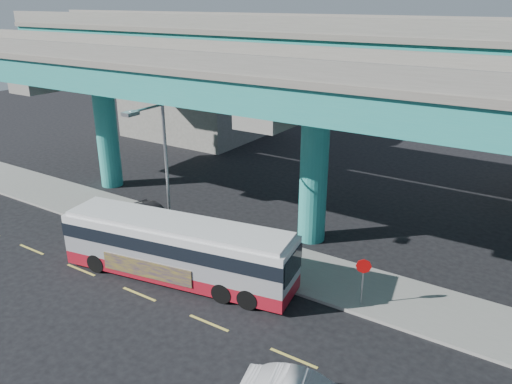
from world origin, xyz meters
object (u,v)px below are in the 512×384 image
Objects in this scene: parked_car at (154,213)px; stop_sign at (363,273)px; transit_bus at (178,247)px; street_lamp at (158,157)px.

parked_car is 1.66× the size of stop_sign.
transit_bus is at bearing -109.15° from parked_car.
street_lamp reaches higher than parked_car.
transit_bus reaches higher than parked_car.
street_lamp reaches higher than transit_bus.
transit_bus is 3.17× the size of parked_car.
street_lamp is at bearing 136.46° from transit_bus.
transit_bus is at bearing -163.42° from stop_sign.
parked_car is 5.75m from street_lamp.
street_lamp is 3.51× the size of stop_sign.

